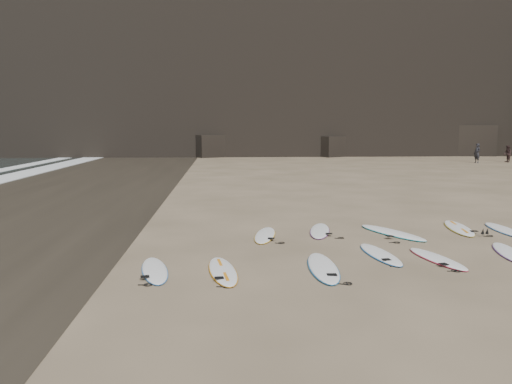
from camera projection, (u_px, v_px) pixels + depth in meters
The scene contains 15 objects.
ground at pixel (395, 258), 12.72m from camera, with size 240.00×240.00×0.00m, color #897559.
wet_sand at pixel (24, 204), 21.71m from camera, with size 12.00×200.00×0.01m, color #383026.
surfboard_0 at pixel (223, 270), 11.49m from camera, with size 0.58×2.42×0.09m, color white.
surfboard_1 at pixel (323, 267), 11.76m from camera, with size 0.64×2.67×0.10m, color white.
surfboard_2 at pixel (380, 254), 12.99m from camera, with size 0.57×2.38×0.09m, color white.
surfboard_3 at pixel (437, 258), 12.57m from camera, with size 0.55×2.30×0.08m, color white.
surfboard_4 at pixel (508, 252), 13.21m from camera, with size 0.55×2.28×0.08m, color white.
surfboard_5 at pixel (265, 235), 15.32m from camera, with size 0.57×2.38×0.09m, color white.
surfboard_6 at pixel (320, 230), 15.97m from camera, with size 0.59×2.44×0.09m, color white.
surfboard_7 at pixel (392, 232), 15.65m from camera, with size 0.67×2.78×0.10m, color white.
surfboard_8 at pixel (459, 228), 16.37m from camera, with size 0.64×2.66×0.10m, color white.
surfboard_9 at pixel (504, 230), 16.08m from camera, with size 0.59×2.47×0.09m, color white.
surfboard_11 at pixel (155, 270), 11.56m from camera, with size 0.55×2.30×0.08m, color white.
person_a at pixel (477, 153), 46.86m from camera, with size 0.67×0.44×1.83m, color black.
person_b at pixel (508, 154), 47.88m from camera, with size 0.79×0.62×1.62m, color black.
Camera 1 is at (-4.42, -12.12, 3.31)m, focal length 35.00 mm.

